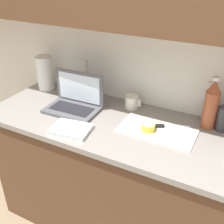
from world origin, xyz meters
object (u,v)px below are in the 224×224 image
(cutting_board, at_px, (157,131))
(bottle_green_soda, at_px, (224,116))
(measuring_cup, at_px, (132,102))
(paper_towel_roll, at_px, (45,73))
(bottle_oil_tall, at_px, (211,105))
(knife, at_px, (160,126))
(lemon_half_cut, at_px, (148,127))
(laptop, at_px, (75,101))

(cutting_board, relative_size, bottle_green_soda, 2.19)
(measuring_cup, bearing_deg, paper_towel_roll, -178.63)
(bottle_oil_tall, xyz_separation_m, paper_towel_roll, (-1.19, -0.01, -0.02))
(knife, distance_m, lemon_half_cut, 0.08)
(laptop, relative_size, cutting_board, 0.80)
(cutting_board, distance_m, knife, 0.04)
(knife, distance_m, bottle_oil_tall, 0.31)
(laptop, bearing_deg, bottle_green_soda, 9.29)
(lemon_half_cut, relative_size, bottle_green_soda, 0.39)
(knife, bearing_deg, bottle_green_soda, -2.00)
(measuring_cup, height_order, paper_towel_roll, paper_towel_roll)
(laptop, distance_m, bottle_oil_tall, 0.84)
(bottle_green_soda, bearing_deg, cutting_board, -149.87)
(laptop, height_order, bottle_green_soda, laptop)
(cutting_board, bearing_deg, lemon_half_cut, -153.02)
(cutting_board, height_order, knife, knife)
(laptop, bearing_deg, knife, 0.75)
(laptop, xyz_separation_m, measuring_cup, (0.33, 0.18, -0.01))
(bottle_oil_tall, relative_size, measuring_cup, 2.88)
(cutting_board, relative_size, lemon_half_cut, 5.56)
(bottle_oil_tall, bearing_deg, lemon_half_cut, -144.01)
(bottle_green_soda, bearing_deg, bottle_oil_tall, 180.00)
(laptop, height_order, measuring_cup, laptop)
(knife, xyz_separation_m, bottle_green_soda, (0.32, 0.15, 0.07))
(laptop, distance_m, bottle_green_soda, 0.92)
(laptop, distance_m, paper_towel_roll, 0.41)
(lemon_half_cut, distance_m, paper_towel_roll, 0.93)
(laptop, xyz_separation_m, bottle_oil_tall, (0.82, 0.18, 0.09))
(knife, relative_size, paper_towel_roll, 0.99)
(knife, height_order, lemon_half_cut, lemon_half_cut)
(laptop, bearing_deg, lemon_half_cut, -5.73)
(laptop, relative_size, knife, 1.42)
(measuring_cup, xyz_separation_m, paper_towel_roll, (-0.70, -0.02, 0.08))
(knife, height_order, bottle_green_soda, bottle_green_soda)
(bottle_green_soda, distance_m, paper_towel_roll, 1.27)
(cutting_board, relative_size, bottle_oil_tall, 1.39)
(knife, bearing_deg, lemon_half_cut, -156.68)
(cutting_board, distance_m, bottle_oil_tall, 0.34)
(lemon_half_cut, bearing_deg, bottle_green_soda, 29.74)
(bottle_oil_tall, bearing_deg, bottle_green_soda, -0.00)
(laptop, xyz_separation_m, bottle_green_soda, (0.90, 0.18, 0.03))
(laptop, bearing_deg, measuring_cup, 27.34)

